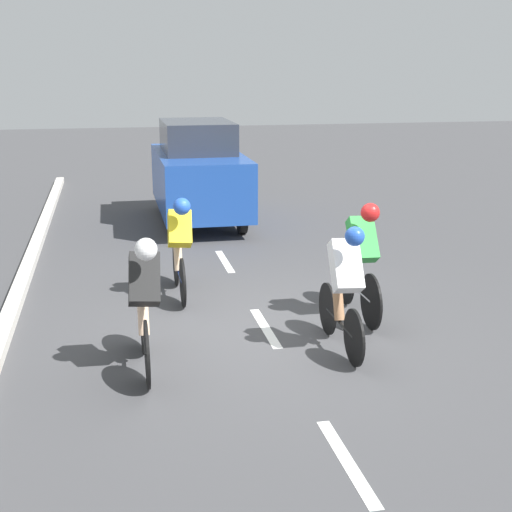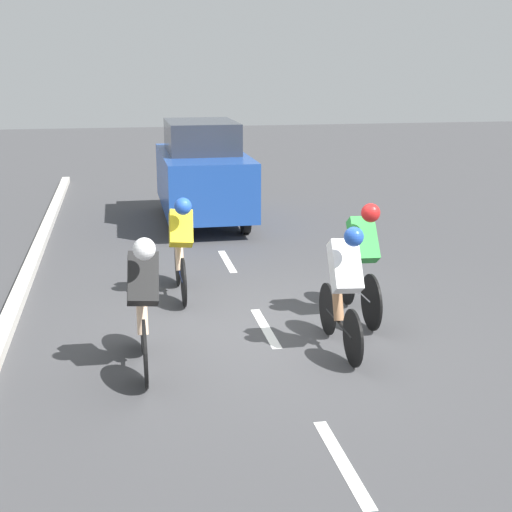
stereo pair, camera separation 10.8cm
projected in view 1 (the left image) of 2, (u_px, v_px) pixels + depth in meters
name	position (u px, v px, depth m)	size (l,w,h in m)	color
ground_plane	(266.00, 329.00, 8.97)	(60.00, 60.00, 0.00)	#424244
lane_stripe_near	(347.00, 461.00, 5.99)	(0.12, 1.40, 0.01)	white
lane_stripe_mid	(265.00, 328.00, 9.01)	(0.12, 1.40, 0.01)	white
lane_stripe_far	(225.00, 261.00, 12.04)	(0.12, 1.40, 0.01)	white
curb	(0.00, 342.00, 8.37)	(0.20, 24.69, 0.14)	beige
cyclist_yellow	(180.00, 244.00, 10.01)	(0.36, 1.68, 1.48)	black
cyclist_white	(344.00, 285.00, 8.09)	(0.35, 1.62, 1.54)	black
cyclist_green	(361.00, 257.00, 9.17)	(0.33, 1.72, 1.58)	black
cyclist_black	(145.00, 300.00, 7.55)	(0.36, 1.66, 1.54)	black
support_car	(199.00, 172.00, 14.77)	(1.70, 3.82, 2.09)	black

